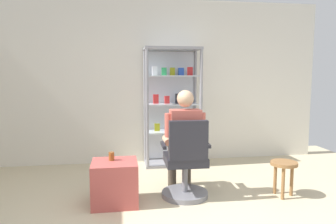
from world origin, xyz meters
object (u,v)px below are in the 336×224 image
(office_chair, at_px, (186,166))
(seated_shopkeeper, at_px, (184,137))
(display_cabinet_main, at_px, (172,106))
(storage_crate, at_px, (115,183))
(wooden_stool, at_px, (284,169))
(tea_glass, at_px, (111,156))

(office_chair, height_order, seated_shopkeeper, seated_shopkeeper)
(display_cabinet_main, xyz_separation_m, office_chair, (-0.08, -1.51, -0.57))
(storage_crate, xyz_separation_m, wooden_stool, (2.01, -0.09, 0.10))
(storage_crate, bearing_deg, office_chair, 2.00)
(seated_shopkeeper, xyz_separation_m, storage_crate, (-0.84, -0.19, -0.47))
(office_chair, xyz_separation_m, seated_shopkeeper, (0.00, 0.16, 0.32))
(office_chair, bearing_deg, storage_crate, -178.00)
(seated_shopkeeper, height_order, wooden_stool, seated_shopkeeper)
(office_chair, distance_m, seated_shopkeeper, 0.36)
(office_chair, height_order, tea_glass, office_chair)
(display_cabinet_main, xyz_separation_m, tea_glass, (-0.95, -1.48, -0.43))
(storage_crate, height_order, tea_glass, tea_glass)
(seated_shopkeeper, xyz_separation_m, wooden_stool, (1.18, -0.28, -0.37))
(office_chair, xyz_separation_m, storage_crate, (-0.83, -0.03, -0.15))
(display_cabinet_main, height_order, wooden_stool, display_cabinet_main)
(storage_crate, bearing_deg, tea_glass, 118.34)
(storage_crate, xyz_separation_m, tea_glass, (-0.03, 0.06, 0.29))
(office_chair, bearing_deg, tea_glass, 177.84)
(display_cabinet_main, height_order, storage_crate, display_cabinet_main)
(display_cabinet_main, bearing_deg, seated_shopkeeper, -93.32)
(display_cabinet_main, height_order, tea_glass, display_cabinet_main)
(wooden_stool, bearing_deg, storage_crate, 177.40)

